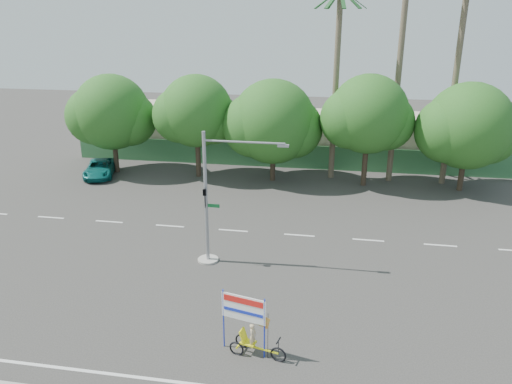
# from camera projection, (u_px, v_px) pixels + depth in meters

# --- Properties ---
(ground) EXTENTS (120.00, 120.00, 0.00)m
(ground) POSITION_uv_depth(u_px,v_px,m) (239.00, 306.00, 22.40)
(ground) COLOR #33302D
(ground) RESTS_ON ground
(fence) EXTENTS (38.00, 0.08, 2.00)m
(fence) POSITION_uv_depth(u_px,v_px,m) (290.00, 156.00, 41.99)
(fence) COLOR #336B3D
(fence) RESTS_ON ground
(building_left) EXTENTS (12.00, 8.00, 4.00)m
(building_left) POSITION_uv_depth(u_px,v_px,m) (191.00, 129.00, 47.42)
(building_left) COLOR beige
(building_left) RESTS_ON ground
(building_right) EXTENTS (14.00, 8.00, 3.60)m
(building_right) POSITION_uv_depth(u_px,v_px,m) (385.00, 138.00, 44.62)
(building_right) COLOR beige
(building_right) RESTS_ON ground
(tree_far_left) EXTENTS (7.14, 6.00, 7.96)m
(tree_far_left) POSITION_uv_depth(u_px,v_px,m) (111.00, 115.00, 39.71)
(tree_far_left) COLOR #473828
(tree_far_left) RESTS_ON ground
(tree_left) EXTENTS (6.66, 5.60, 8.07)m
(tree_left) POSITION_uv_depth(u_px,v_px,m) (196.00, 114.00, 38.49)
(tree_left) COLOR #473828
(tree_left) RESTS_ON ground
(tree_center) EXTENTS (7.62, 6.40, 7.85)m
(tree_center) POSITION_uv_depth(u_px,v_px,m) (273.00, 124.00, 37.74)
(tree_center) COLOR #473828
(tree_center) RESTS_ON ground
(tree_right) EXTENTS (6.90, 5.80, 8.36)m
(tree_right) POSITION_uv_depth(u_px,v_px,m) (368.00, 117.00, 36.36)
(tree_right) COLOR #473828
(tree_right) RESTS_ON ground
(tree_far_right) EXTENTS (7.38, 6.20, 7.94)m
(tree_far_right) POSITION_uv_depth(u_px,v_px,m) (467.00, 129.00, 35.45)
(tree_far_right) COLOR #473828
(tree_far_right) RESTS_ON ground
(palm_tall) EXTENTS (3.73, 3.79, 17.45)m
(palm_tall) POSITION_uv_depth(u_px,v_px,m) (402.00, 41.00, 35.65)
(palm_tall) COLOR #70604C
(palm_tall) RESTS_ON ground
(palm_mid) EXTENTS (3.73, 3.79, 15.45)m
(palm_mid) POSITION_uv_depth(u_px,v_px,m) (458.00, 58.00, 35.37)
(palm_mid) COLOR #70604C
(palm_mid) RESTS_ON ground
(palm_short) EXTENTS (3.73, 3.79, 14.45)m
(palm_short) POSITION_uv_depth(u_px,v_px,m) (337.00, 63.00, 36.91)
(palm_short) COLOR #70604C
(palm_short) RESTS_ON ground
(traffic_signal) EXTENTS (4.72, 1.10, 7.00)m
(traffic_signal) POSITION_uv_depth(u_px,v_px,m) (212.00, 210.00, 25.45)
(traffic_signal) COLOR gray
(traffic_signal) RESTS_ON ground
(trike_billboard) EXTENTS (2.59, 0.95, 2.60)m
(trike_billboard) POSITION_uv_depth(u_px,v_px,m) (250.00, 330.00, 18.93)
(trike_billboard) COLOR black
(trike_billboard) RESTS_ON ground
(pickup_truck) EXTENTS (3.37, 5.02, 1.28)m
(pickup_truck) POSITION_uv_depth(u_px,v_px,m) (100.00, 168.00, 39.99)
(pickup_truck) COLOR #0E625E
(pickup_truck) RESTS_ON ground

